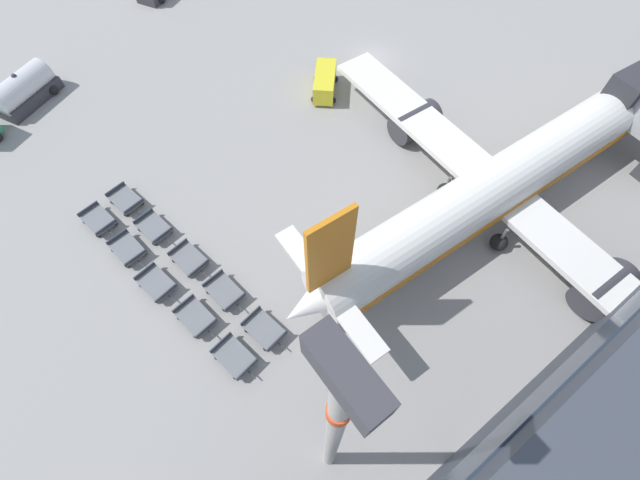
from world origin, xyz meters
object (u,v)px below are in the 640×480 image
object	(u,v)px
baggage_dolly_row_near_col_c	(157,284)
baggage_dolly_row_mid_a_col_e	(264,330)
baggage_dolly_row_near_col_d	(196,317)
baggage_dolly_row_mid_a_col_d	(225,292)
baggage_dolly_row_mid_a_col_b	(154,228)
airplane	(510,178)
service_van	(325,82)
baggage_dolly_row_near_col_b	(128,249)
baggage_dolly_row_mid_a_col_a	(126,200)
baggage_dolly_row_mid_a_col_c	(189,259)
apron_light_mast	(334,433)
baggage_dolly_row_near_col_a	(98,220)
fuel_tanker_secondary	(13,99)
baggage_dolly_row_near_col_e	(234,357)

from	to	relation	value
baggage_dolly_row_near_col_c	baggage_dolly_row_mid_a_col_e	xyz separation A→B (m)	(7.20, 4.16, 0.00)
baggage_dolly_row_near_col_d	baggage_dolly_row_mid_a_col_d	bearing A→B (deg)	100.91
baggage_dolly_row_mid_a_col_e	baggage_dolly_row_mid_a_col_b	bearing A→B (deg)	-168.76
airplane	service_van	bearing A→B (deg)	-170.92
baggage_dolly_row_near_col_b	baggage_dolly_row_mid_a_col_a	xyz separation A→B (m)	(-4.25, 1.70, 0.00)
baggage_dolly_row_mid_a_col_b	baggage_dolly_row_mid_a_col_d	xyz separation A→B (m)	(7.66, 1.59, 0.00)
airplane	baggage_dolly_row_mid_a_col_c	xyz separation A→B (m)	(-9.56, -21.68, -2.53)
service_van	apron_light_mast	distance (m)	32.51
baggage_dolly_row_near_col_c	baggage_dolly_row_mid_a_col_d	size ratio (longest dim) A/B	1.01
baggage_dolly_row_near_col_b	baggage_dolly_row_near_col_d	distance (m)	7.72
baggage_dolly_row_near_col_a	baggage_dolly_row_mid_a_col_d	size ratio (longest dim) A/B	1.01
baggage_dolly_row_near_col_c	baggage_dolly_row_mid_a_col_d	xyz separation A→B (m)	(3.32, 3.46, 0.00)
airplane	baggage_dolly_row_near_col_d	size ratio (longest dim) A/B	11.56
service_van	baggage_dolly_row_mid_a_col_e	bearing A→B (deg)	-46.56
fuel_tanker_secondary	apron_light_mast	xyz separation A→B (m)	(39.43, 5.29, 9.86)
baggage_dolly_row_near_col_e	baggage_dolly_row_near_col_a	bearing A→B (deg)	-169.13
baggage_dolly_row_near_col_d	baggage_dolly_row_mid_a_col_b	bearing A→B (deg)	173.87
baggage_dolly_row_mid_a_col_e	baggage_dolly_row_near_col_e	bearing A→B (deg)	-81.07
baggage_dolly_row_mid_a_col_b	baggage_dolly_row_mid_a_col_c	world-z (taller)	same
baggage_dolly_row_mid_a_col_a	baggage_dolly_row_mid_a_col_d	distance (m)	11.57
fuel_tanker_secondary	baggage_dolly_row_near_col_d	size ratio (longest dim) A/B	2.81
airplane	baggage_dolly_row_mid_a_col_b	xyz separation A→B (m)	(-13.53, -22.52, -2.53)
baggage_dolly_row_near_col_c	baggage_dolly_row_mid_a_col_d	bearing A→B (deg)	46.15
baggage_dolly_row_mid_a_col_c	baggage_dolly_row_near_col_a	bearing A→B (deg)	-151.15
baggage_dolly_row_mid_a_col_e	apron_light_mast	size ratio (longest dim) A/B	0.17
baggage_dolly_row_near_col_d	baggage_dolly_row_near_col_e	size ratio (longest dim) A/B	1.00
apron_light_mast	baggage_dolly_row_near_col_a	bearing A→B (deg)	-169.67
baggage_dolly_row_near_col_a	baggage_dolly_row_mid_a_col_b	size ratio (longest dim) A/B	1.00
baggage_dolly_row_near_col_d	baggage_dolly_row_mid_a_col_a	world-z (taller)	same
baggage_dolly_row_near_col_d	apron_light_mast	size ratio (longest dim) A/B	0.17
baggage_dolly_row_near_col_a	baggage_dolly_row_mid_a_col_c	bearing A→B (deg)	28.85
baggage_dolly_row_mid_a_col_d	baggage_dolly_row_mid_a_col_e	bearing A→B (deg)	10.30
service_van	baggage_dolly_row_mid_a_col_d	xyz separation A→B (m)	(12.49, -18.00, -0.60)
baggage_dolly_row_mid_a_col_b	baggage_dolly_row_mid_a_col_d	world-z (taller)	same
baggage_dolly_row_mid_a_col_a	baggage_dolly_row_mid_a_col_e	world-z (taller)	same
baggage_dolly_row_near_col_d	fuel_tanker_secondary	bearing A→B (deg)	-173.25
baggage_dolly_row_near_col_e	baggage_dolly_row_mid_a_col_c	distance (m)	8.03
airplane	baggage_dolly_row_mid_a_col_d	bearing A→B (deg)	-105.66
baggage_dolly_row_mid_a_col_a	baggage_dolly_row_mid_a_col_c	xyz separation A→B (m)	(7.66, 1.49, 0.00)
baggage_dolly_row_near_col_b	baggage_dolly_row_mid_a_col_d	world-z (taller)	same
baggage_dolly_row_mid_a_col_a	apron_light_mast	size ratio (longest dim) A/B	0.17
service_van	baggage_dolly_row_mid_a_col_a	world-z (taller)	service_van
baggage_dolly_row_mid_a_col_c	service_van	bearing A→B (deg)	115.15
baggage_dolly_row_near_col_b	baggage_dolly_row_mid_a_col_e	xyz separation A→B (m)	(10.98, 4.64, 0.00)
airplane	baggage_dolly_row_near_col_e	bearing A→B (deg)	-94.03
airplane	apron_light_mast	world-z (taller)	apron_light_mast
baggage_dolly_row_near_col_e	baggage_dolly_row_mid_a_col_e	world-z (taller)	same
service_van	baggage_dolly_row_near_col_a	size ratio (longest dim) A/B	1.36
baggage_dolly_row_near_col_b	baggage_dolly_row_mid_a_col_a	world-z (taller)	same
baggage_dolly_row_near_col_c	baggage_dolly_row_near_col_d	bearing A→B (deg)	14.68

